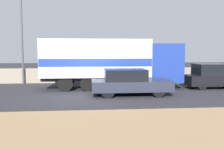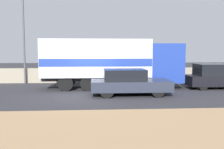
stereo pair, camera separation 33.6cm
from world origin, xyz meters
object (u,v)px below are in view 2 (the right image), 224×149
(box_truck, at_px, (109,61))
(car_sedan_second, at_px, (215,77))
(car_hatchback, at_px, (129,82))
(street_lamp, at_px, (23,23))

(box_truck, xyz_separation_m, car_sedan_second, (6.87, -0.51, -1.05))
(car_hatchback, bearing_deg, street_lamp, 142.36)
(street_lamp, distance_m, car_sedan_second, 14.00)
(box_truck, xyz_separation_m, car_hatchback, (0.91, -2.61, -1.09))
(box_truck, height_order, car_hatchback, box_truck)
(car_hatchback, bearing_deg, box_truck, 109.22)
(car_hatchback, height_order, car_sedan_second, car_sedan_second)
(box_truck, distance_m, car_hatchback, 2.97)
(car_hatchback, bearing_deg, car_sedan_second, 19.45)
(street_lamp, height_order, box_truck, street_lamp)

